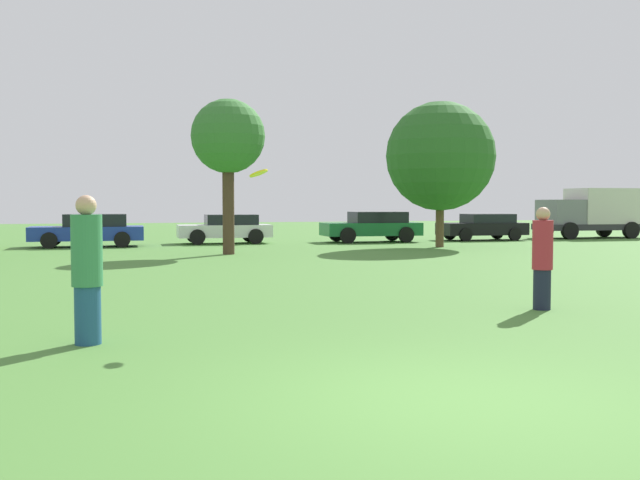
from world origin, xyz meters
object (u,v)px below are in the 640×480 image
(frisbee, at_px, (259,173))
(delivery_truck_grey, at_px, (593,211))
(tree_1, at_px, (228,138))
(tree_2, at_px, (440,156))
(person_catcher, at_px, (542,258))
(parked_car_green, at_px, (373,226))
(person_thrower, at_px, (87,269))
(parked_car_black, at_px, (483,226))
(parked_car_blue, at_px, (90,230))
(parked_car_white, at_px, (226,228))

(frisbee, distance_m, delivery_truck_grey, 30.33)
(tree_1, bearing_deg, tree_2, 11.56)
(person_catcher, bearing_deg, parked_car_green, -110.98)
(person_thrower, xyz_separation_m, delivery_truck_grey, (23.56, 22.01, 0.40))
(person_thrower, relative_size, delivery_truck_grey, 0.33)
(person_thrower, relative_size, tree_2, 0.32)
(tree_1, distance_m, parked_car_black, 14.72)
(person_catcher, relative_size, parked_car_blue, 0.38)
(parked_car_blue, relative_size, delivery_truck_grey, 0.80)
(tree_2, bearing_deg, parked_car_green, 106.30)
(delivery_truck_grey, bearing_deg, tree_2, 25.84)
(person_thrower, height_order, parked_car_blue, person_thrower)
(parked_car_blue, distance_m, parked_car_green, 12.06)
(person_thrower, distance_m, tree_2, 21.61)
(tree_2, height_order, parked_car_white, tree_2)
(frisbee, relative_size, parked_car_green, 0.06)
(tree_2, bearing_deg, frisbee, -122.52)
(frisbee, bearing_deg, person_catcher, 6.80)
(parked_car_blue, xyz_separation_m, parked_car_green, (12.06, 0.19, 0.04))
(delivery_truck_grey, bearing_deg, parked_car_black, 5.95)
(person_catcher, distance_m, parked_car_blue, 21.53)
(delivery_truck_grey, bearing_deg, parked_car_blue, 3.28)
(person_thrower, height_order, parked_car_black, person_thrower)
(person_thrower, height_order, parked_car_green, person_thrower)
(delivery_truck_grey, bearing_deg, tree_1, 20.30)
(parked_car_blue, xyz_separation_m, parked_car_white, (5.60, 0.89, -0.02))
(parked_car_blue, height_order, delivery_truck_grey, delivery_truck_grey)
(frisbee, height_order, delivery_truck_grey, delivery_truck_grey)
(parked_car_white, bearing_deg, tree_2, 148.59)
(parked_car_white, distance_m, parked_car_green, 6.50)
(person_thrower, bearing_deg, tree_2, 44.80)
(person_thrower, relative_size, tree_1, 0.35)
(frisbee, height_order, tree_1, tree_1)
(parked_car_green, bearing_deg, delivery_truck_grey, -175.73)
(person_catcher, distance_m, parked_car_black, 22.84)
(parked_car_green, xyz_separation_m, delivery_truck_grey, (11.93, 0.60, 0.61))
(parked_car_blue, distance_m, delivery_truck_grey, 24.01)
(person_catcher, relative_size, parked_car_white, 0.42)
(frisbee, distance_m, parked_car_black, 25.85)
(person_catcher, height_order, parked_car_green, person_catcher)
(person_thrower, bearing_deg, parked_car_black, 43.07)
(frisbee, bearing_deg, delivery_truck_grey, 45.30)
(parked_car_black, bearing_deg, tree_1, 26.65)
(tree_2, xyz_separation_m, parked_car_black, (4.30, 4.35, -2.93))
(tree_1, distance_m, tree_2, 8.86)
(parked_car_green, relative_size, delivery_truck_grey, 0.79)
(tree_2, xyz_separation_m, parked_car_green, (-1.24, 4.26, -2.86))
(frisbee, relative_size, tree_1, 0.05)
(tree_1, distance_m, delivery_truck_grey, 20.63)
(person_thrower, bearing_deg, parked_car_white, 68.53)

